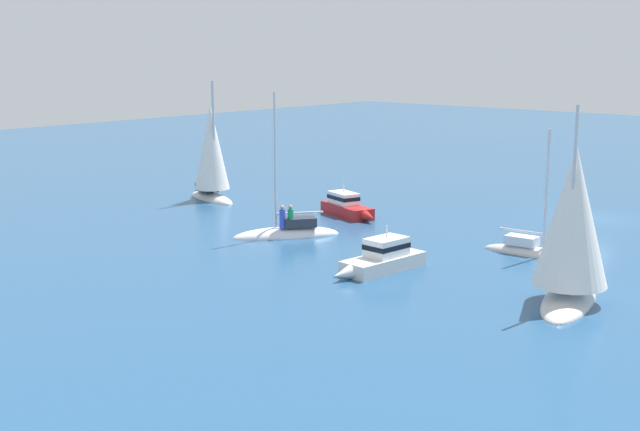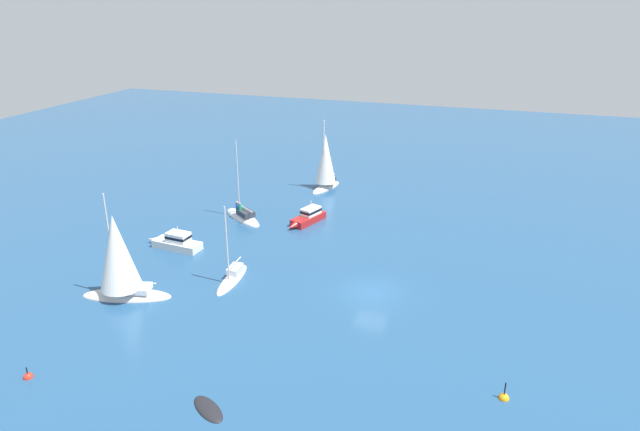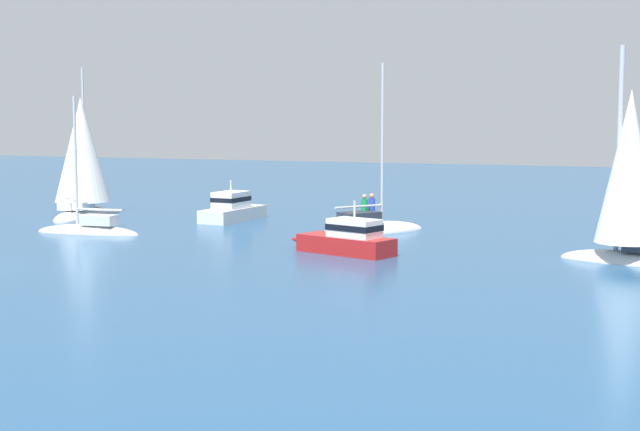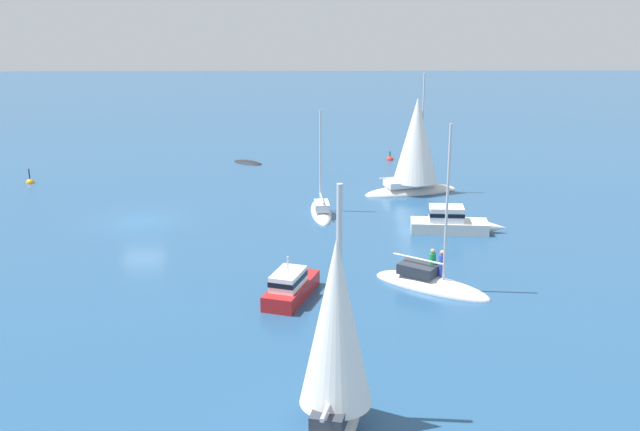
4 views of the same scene
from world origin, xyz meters
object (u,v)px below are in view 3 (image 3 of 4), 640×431
Objects in this scene: sloop at (371,230)px; launch at (345,239)px; cabin_cruiser at (234,209)px; ketch at (630,186)px; ketch_1 at (82,163)px; yacht at (89,231)px.

launch is at bearing -135.20° from sloop.
launch reaches higher than cabin_cruiser.
sloop is at bearing -101.32° from cabin_cruiser.
ketch is at bearing -77.51° from sloop.
ketch_1 is (-6.42, -29.12, -0.02)m from ketch.
launch is 13.52m from yacht.
sloop is (1.45, 17.30, -2.77)m from ketch_1.
ketch_1 is at bearing -56.25° from yacht.
sloop is (2.46, 8.44, -0.48)m from cabin_cruiser.
launch is (9.10, 9.55, -0.02)m from cabin_cruiser.
yacht is at bearing 14.32° from ketch.
yacht is (-1.58, -13.42, -0.47)m from launch.
sloop reaches higher than yacht.
sloop is (-4.97, -11.82, -2.79)m from ketch.
sloop is at bearing -110.90° from ketch_1.
ketch is at bearing 176.45° from yacht.
yacht is (6.50, 4.99, -2.78)m from ketch_1.
cabin_cruiser is 0.64× the size of ketch_1.
cabin_cruiser is 0.81× the size of yacht.
cabin_cruiser is at bearing -6.03° from ketch.
sloop is at bearing -61.88° from launch.
cabin_cruiser is 0.65× the size of sloop.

